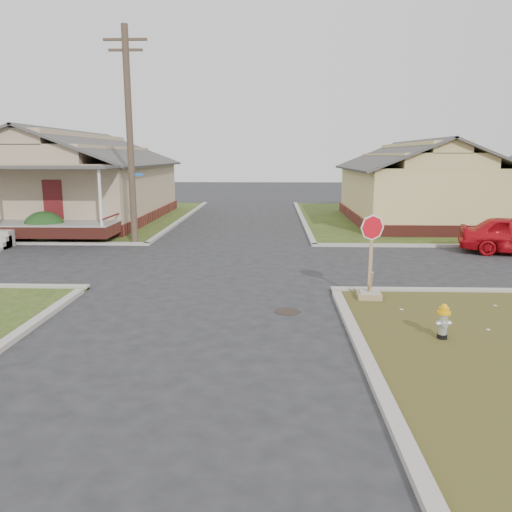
{
  "coord_description": "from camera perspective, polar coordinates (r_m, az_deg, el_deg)",
  "views": [
    {
      "loc": [
        1.83,
        -12.38,
        3.81
      ],
      "look_at": [
        1.37,
        1.0,
        1.1
      ],
      "focal_mm": 35.0,
      "sensor_mm": 36.0,
      "label": 1
    }
  ],
  "objects": [
    {
      "name": "side_house_yellow",
      "position": [
        30.06,
        17.9,
        7.81
      ],
      "size": [
        7.6,
        11.6,
        4.7
      ],
      "color": "maroon",
      "rests_on": "ground"
    },
    {
      "name": "corner_house",
      "position": [
        31.41,
        -20.37,
        7.95
      ],
      "size": [
        10.1,
        15.5,
        5.3
      ],
      "color": "maroon",
      "rests_on": "ground"
    },
    {
      "name": "fire_hydrant",
      "position": [
        11.14,
        20.63,
        -6.8
      ],
      "size": [
        0.28,
        0.28,
        0.75
      ],
      "rotation": [
        0.0,
        0.0,
        0.13
      ],
      "color": "black",
      "rests_on": "ground"
    },
    {
      "name": "ground",
      "position": [
        13.08,
        -6.19,
        -5.56
      ],
      "size": [
        120.0,
        120.0,
        0.0
      ],
      "primitive_type": "plane",
      "color": "#242427",
      "rests_on": "ground"
    },
    {
      "name": "stop_sign",
      "position": [
        13.66,
        12.87,
        -2.72
      ],
      "size": [
        0.64,
        0.62,
        2.26
      ],
      "rotation": [
        0.0,
        0.0,
        -0.05
      ],
      "color": "#9E7B56",
      "rests_on": "ground"
    },
    {
      "name": "utility_pole",
      "position": [
        22.13,
        -14.24,
        13.31
      ],
      "size": [
        1.8,
        0.28,
        9.0
      ],
      "color": "#413225",
      "rests_on": "ground"
    },
    {
      "name": "hedge_right",
      "position": [
        24.21,
        -23.02,
        3.08
      ],
      "size": [
        1.62,
        1.33,
        1.24
      ],
      "primitive_type": "ellipsoid",
      "color": "#153B16",
      "rests_on": "verge_far_left"
    },
    {
      "name": "verge_far_left",
      "position": [
        34.02,
        -23.96,
        4.08
      ],
      "size": [
        19.0,
        19.0,
        0.05
      ],
      "primitive_type": "cube",
      "color": "#2C4117",
      "rests_on": "ground"
    },
    {
      "name": "curbs",
      "position": [
        17.89,
        -3.95,
        -0.88
      ],
      "size": [
        80.0,
        40.0,
        0.12
      ],
      "primitive_type": null,
      "color": "#ACA69B",
      "rests_on": "ground"
    },
    {
      "name": "manhole",
      "position": [
        12.48,
        3.6,
        -6.33
      ],
      "size": [
        0.64,
        0.64,
        0.01
      ],
      "primitive_type": "cylinder",
      "color": "black",
      "rests_on": "ground"
    }
  ]
}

